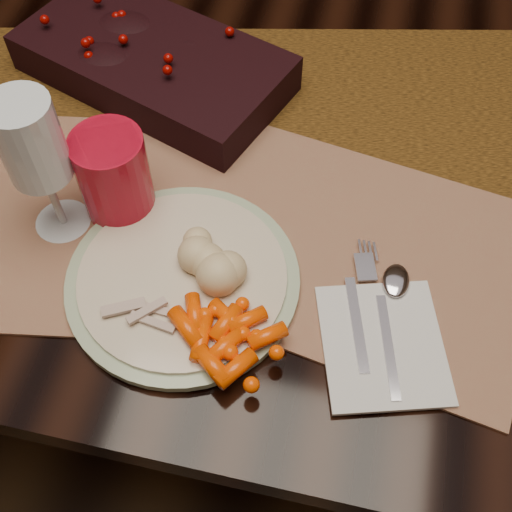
% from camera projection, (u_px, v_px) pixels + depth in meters
% --- Properties ---
extents(floor, '(5.00, 5.00, 0.00)m').
position_uv_depth(floor, '(269.00, 349.00, 1.54)').
color(floor, black).
rests_on(floor, ground).
extents(dining_table, '(1.80, 1.00, 0.75)m').
position_uv_depth(dining_table, '(273.00, 265.00, 1.23)').
color(dining_table, black).
rests_on(dining_table, floor).
extents(table_runner, '(1.75, 0.71, 0.00)m').
position_uv_depth(table_runner, '(248.00, 106.00, 0.94)').
color(table_runner, '#49290D').
rests_on(table_runner, dining_table).
extents(centerpiece, '(0.44, 0.33, 0.08)m').
position_uv_depth(centerpiece, '(153.00, 58.00, 0.94)').
color(centerpiece, black).
rests_on(centerpiece, table_runner).
extents(placemat_main, '(0.48, 0.39, 0.00)m').
position_uv_depth(placemat_main, '(357.00, 252.00, 0.79)').
color(placemat_main, '#815949').
rests_on(placemat_main, dining_table).
extents(placemat_second, '(0.53, 0.42, 0.00)m').
position_uv_depth(placemat_second, '(75.00, 215.00, 0.83)').
color(placemat_second, brown).
rests_on(placemat_second, dining_table).
extents(dinner_plate, '(0.33, 0.33, 0.02)m').
position_uv_depth(dinner_plate, '(183.00, 279.00, 0.76)').
color(dinner_plate, beige).
rests_on(dinner_plate, placemat_main).
extents(baby_carrots, '(0.13, 0.12, 0.02)m').
position_uv_depth(baby_carrots, '(224.00, 336.00, 0.70)').
color(baby_carrots, '#FF4700').
rests_on(baby_carrots, dinner_plate).
extents(mashed_potatoes, '(0.10, 0.09, 0.05)m').
position_uv_depth(mashed_potatoes, '(209.00, 252.00, 0.74)').
color(mashed_potatoes, tan).
rests_on(mashed_potatoes, dinner_plate).
extents(turkey_shreds, '(0.09, 0.08, 0.02)m').
position_uv_depth(turkey_shreds, '(136.00, 315.00, 0.72)').
color(turkey_shreds, '#C79C8E').
rests_on(turkey_shreds, dinner_plate).
extents(napkin, '(0.17, 0.19, 0.01)m').
position_uv_depth(napkin, '(383.00, 344.00, 0.72)').
color(napkin, silver).
rests_on(napkin, placemat_main).
extents(fork, '(0.06, 0.16, 0.00)m').
position_uv_depth(fork, '(359.00, 309.00, 0.74)').
color(fork, silver).
rests_on(fork, napkin).
extents(spoon, '(0.07, 0.16, 0.00)m').
position_uv_depth(spoon, '(391.00, 325.00, 0.73)').
color(spoon, silver).
rests_on(spoon, napkin).
extents(red_cup, '(0.11, 0.11, 0.12)m').
position_uv_depth(red_cup, '(114.00, 176.00, 0.78)').
color(red_cup, '#A80B21').
rests_on(red_cup, placemat_main).
extents(wine_glass, '(0.09, 0.09, 0.20)m').
position_uv_depth(wine_glass, '(42.00, 170.00, 0.74)').
color(wine_glass, '#AABCC5').
rests_on(wine_glass, dining_table).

